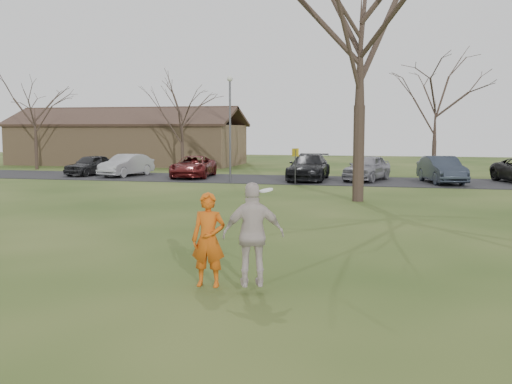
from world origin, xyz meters
TOP-DOWN VIEW (x-y plane):
  - ground at (0.00, 0.00)m, footprint 120.00×120.00m
  - parking_strip at (0.00, 25.00)m, footprint 62.00×6.50m
  - player_defender at (-0.01, -0.10)m, footprint 0.72×0.49m
  - car_0 at (-16.64, 25.21)m, footprint 2.43×4.33m
  - car_1 at (-13.97, 25.12)m, footprint 2.35×4.63m
  - car_2 at (-9.26, 25.13)m, footprint 2.87×5.24m
  - car_3 at (-1.64, 24.86)m, footprint 2.28×5.50m
  - car_4 at (1.87, 25.36)m, footprint 3.07×4.97m
  - car_5 at (6.18, 24.58)m, footprint 2.78×5.00m
  - catching_play at (1.02, -0.47)m, footprint 1.27×0.83m
  - building at (-20.00, 38.00)m, footprint 20.60×8.50m
  - lamp_post at (-6.00, 22.50)m, footprint 0.34×0.34m
  - sign_yellow at (-2.00, 22.00)m, footprint 0.35×0.35m
  - big_tree at (2.00, 15.00)m, footprint 9.00×9.00m
  - small_tree_row at (4.38, 30.06)m, footprint 55.00×5.90m

SIDE VIEW (x-z plane):
  - ground at x=0.00m, z-range 0.00..0.00m
  - parking_strip at x=0.00m, z-range 0.00..0.04m
  - car_2 at x=-9.26m, z-range 0.04..1.43m
  - car_0 at x=-16.64m, z-range 0.04..1.43m
  - car_1 at x=-13.97m, z-range 0.04..1.50m
  - car_5 at x=6.18m, z-range 0.04..1.60m
  - car_4 at x=1.87m, z-range 0.04..1.62m
  - car_3 at x=-1.64m, z-range 0.04..1.63m
  - player_defender at x=-0.01m, z-range 0.00..1.91m
  - catching_play at x=1.02m, z-range 0.16..2.18m
  - sign_yellow at x=-2.00m, z-range 0.41..2.49m
  - building at x=-20.00m, z-range -0.64..4.50m
  - small_tree_row at x=4.38m, z-range -0.36..8.14m
  - lamp_post at x=-6.00m, z-range 0.83..7.10m
  - big_tree at x=2.00m, z-range 0.00..14.00m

